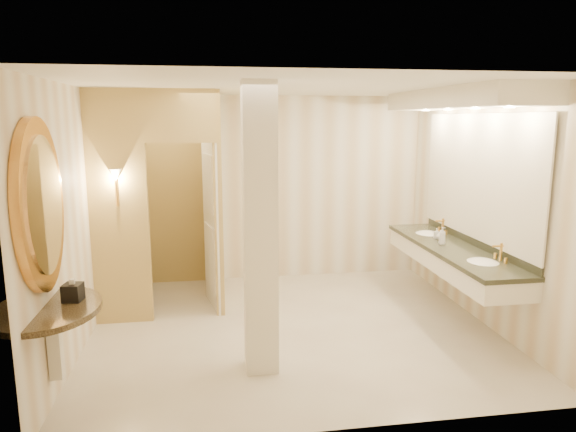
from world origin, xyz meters
name	(u,v)px	position (x,y,z in m)	size (l,w,h in m)	color
floor	(292,328)	(0.00, 0.00, 0.00)	(4.50, 4.50, 0.00)	beige
ceiling	(293,87)	(0.00, 0.00, 2.70)	(4.50, 4.50, 0.00)	white
wall_back	(271,189)	(0.00, 2.00, 1.35)	(4.50, 0.02, 2.70)	silver
wall_front	(337,262)	(0.00, -2.00, 1.35)	(4.50, 0.02, 2.70)	silver
wall_left	(78,219)	(-2.25, 0.00, 1.35)	(0.02, 4.00, 2.70)	silver
wall_right	(482,207)	(2.25, 0.00, 1.35)	(0.02, 4.00, 2.70)	silver
toilet_closet	(192,198)	(-1.11, 0.97, 1.39)	(1.50, 1.55, 2.70)	tan
wall_sconce	(116,177)	(-1.93, 0.43, 1.73)	(0.14, 0.14, 0.42)	gold
vanity	(459,183)	(1.98, 0.08, 1.63)	(0.75, 2.76, 2.09)	white
console_shelf	(43,250)	(-2.21, -1.30, 1.35)	(1.06, 1.06, 1.98)	black
pillar	(260,231)	(-0.45, -0.90, 1.35)	(0.30, 0.30, 2.70)	white
tissue_box	(73,292)	(-2.05, -1.19, 0.95)	(0.15, 0.15, 0.15)	black
toilet	(136,265)	(-1.93, 1.56, 0.39)	(0.44, 0.76, 0.78)	white
soap_bottle_a	(436,233)	(1.94, 0.50, 0.94)	(0.06, 0.06, 0.13)	beige
soap_bottle_b	(440,235)	(1.94, 0.40, 0.94)	(0.10, 0.10, 0.12)	silver
soap_bottle_c	(442,236)	(1.86, 0.18, 0.98)	(0.08, 0.08, 0.21)	#C6B28C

